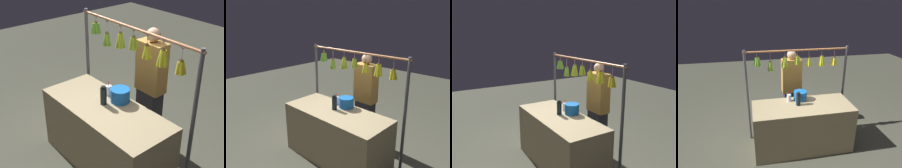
# 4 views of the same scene
# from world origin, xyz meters

# --- Properties ---
(ground_plane) EXTENTS (12.00, 12.00, 0.00)m
(ground_plane) POSITION_xyz_m (0.00, 0.00, 0.00)
(ground_plane) COLOR #454638
(market_counter) EXTENTS (1.67, 0.70, 0.83)m
(market_counter) POSITION_xyz_m (0.00, 0.00, 0.41)
(market_counter) COLOR tan
(market_counter) RESTS_ON ground
(display_rack) EXTENTS (1.86, 0.13, 1.71)m
(display_rack) POSITION_xyz_m (0.01, -0.41, 1.27)
(display_rack) COLOR #4C4C51
(display_rack) RESTS_ON ground
(water_bottle) EXTENTS (0.08, 0.08, 0.23)m
(water_bottle) POSITION_xyz_m (0.07, -0.03, 0.94)
(water_bottle) COLOR black
(water_bottle) RESTS_ON market_counter
(blue_bucket) EXTENTS (0.23, 0.23, 0.16)m
(blue_bucket) POSITION_xyz_m (-0.01, -0.21, 0.91)
(blue_bucket) COLOR blue
(blue_bucket) RESTS_ON market_counter
(drink_cup) EXTENTS (0.08, 0.08, 0.19)m
(drink_cup) POSITION_xyz_m (0.19, -0.21, 0.89)
(drink_cup) COLOR silver
(drink_cup) RESTS_ON market_counter
(vendor_person) EXTENTS (0.38, 0.21, 1.60)m
(vendor_person) POSITION_xyz_m (0.04, -0.77, 0.79)
(vendor_person) COLOR #2D2D38
(vendor_person) RESTS_ON ground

